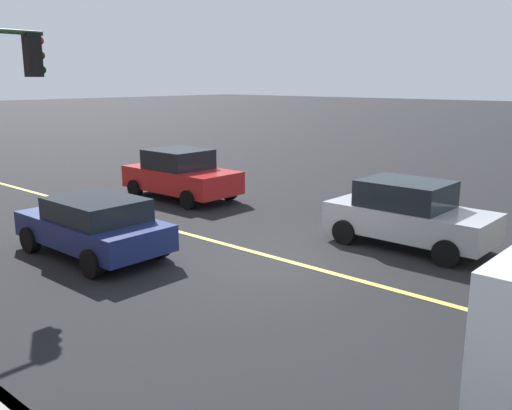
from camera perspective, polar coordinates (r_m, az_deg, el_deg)
ground at (r=12.31m, az=2.96°, el=-5.75°), size 200.00×200.00×0.00m
lane_stripe_center at (r=12.31m, az=2.96°, el=-5.73°), size 80.00×0.16×0.01m
car_silver at (r=13.63m, az=15.48°, el=-0.86°), size 3.86×1.90×1.59m
car_navy at (r=12.99m, az=-16.41°, el=-1.99°), size 3.90×1.94×1.35m
car_red at (r=18.66m, az=-7.80°, el=3.15°), size 4.11×2.03×1.65m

